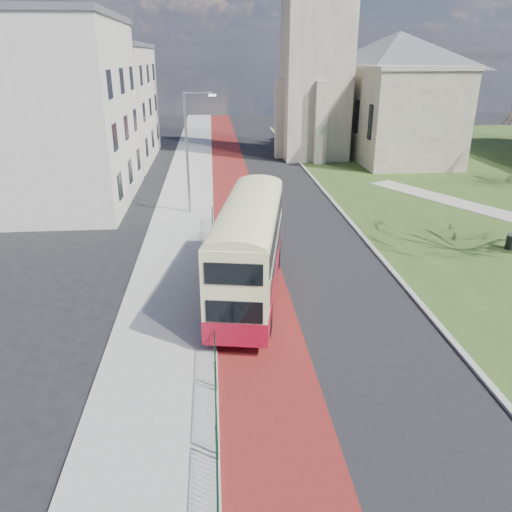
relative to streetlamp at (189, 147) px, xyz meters
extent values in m
plane|color=black|center=(4.35, -18.00, -4.59)|extent=(160.00, 160.00, 0.00)
cube|color=black|center=(5.85, 2.00, -4.59)|extent=(9.00, 120.00, 0.01)
cube|color=#591414|center=(3.15, 2.00, -4.59)|extent=(3.40, 120.00, 0.01)
cube|color=gray|center=(-0.65, 2.00, -4.53)|extent=(4.00, 120.00, 0.12)
cube|color=#999993|center=(1.35, 2.00, -4.53)|extent=(0.25, 120.00, 0.13)
cube|color=#999993|center=(10.45, 4.00, -4.53)|extent=(0.25, 80.00, 0.13)
cylinder|color=#0C3820|center=(1.40, -14.00, -3.49)|extent=(0.04, 24.00, 0.04)
cylinder|color=#0C3820|center=(1.40, -14.00, -4.44)|extent=(0.04, 24.00, 0.04)
cube|color=gray|center=(12.35, 20.00, 7.41)|extent=(6.50, 6.50, 24.00)
cube|color=gray|center=(20.85, 20.00, -0.09)|extent=(9.00, 18.00, 9.00)
pyramid|color=#565960|center=(20.85, 20.00, 8.01)|extent=(9.00, 18.00, 3.60)
cube|color=beige|center=(-9.65, 4.00, 1.66)|extent=(10.00, 14.00, 12.50)
cube|color=#565960|center=(-9.65, 4.00, 8.16)|extent=(10.30, 14.30, 0.50)
cube|color=#B7AD9A|center=(-9.65, 20.00, 0.91)|extent=(10.00, 16.00, 11.00)
cube|color=#565960|center=(-9.65, 20.00, 6.66)|extent=(10.30, 16.30, 0.50)
cylinder|color=gray|center=(-0.15, 0.00, -0.47)|extent=(0.16, 0.16, 8.00)
cylinder|color=gray|center=(0.75, 0.00, 3.43)|extent=(1.80, 0.10, 0.10)
cube|color=silver|center=(1.65, 0.00, 3.28)|extent=(0.50, 0.18, 0.12)
cube|color=maroon|center=(3.03, -13.15, -3.64)|extent=(4.18, 10.54, 0.93)
cube|color=#F3F1A6|center=(3.03, -13.15, -1.82)|extent=(4.15, 10.49, 2.71)
cube|color=black|center=(1.93, -12.67, -2.66)|extent=(1.57, 8.30, 0.89)
cube|color=black|center=(4.23, -13.09, -2.66)|extent=(1.57, 8.30, 0.89)
cube|color=black|center=(1.88, -12.94, -1.26)|extent=(1.71, 9.11, 0.84)
cube|color=black|center=(4.18, -13.36, -1.26)|extent=(1.71, 9.11, 0.84)
cube|color=black|center=(3.94, -8.12, -2.66)|extent=(2.08, 0.45, 0.98)
cube|color=black|center=(3.94, -8.12, -1.26)|extent=(2.08, 0.45, 0.84)
cube|color=orange|center=(3.94, -8.12, -0.72)|extent=(1.66, 0.40, 0.28)
cylinder|color=black|center=(2.60, -9.52, -4.11)|extent=(0.45, 1.01, 0.97)
cylinder|color=black|center=(4.71, -9.90, -4.11)|extent=(0.45, 1.01, 0.97)
cylinder|color=black|center=(1.42, -15.99, -4.11)|extent=(0.45, 1.01, 0.97)
cylinder|color=black|center=(3.53, -16.38, -4.11)|extent=(0.45, 1.01, 0.97)
cylinder|color=black|center=(18.14, -8.61, -4.15)|extent=(0.54, 0.54, 0.82)
cylinder|color=gray|center=(18.14, -8.61, -3.71)|extent=(0.58, 0.58, 0.05)
camera|label=1|loc=(1.53, -33.64, 5.60)|focal=35.00mm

